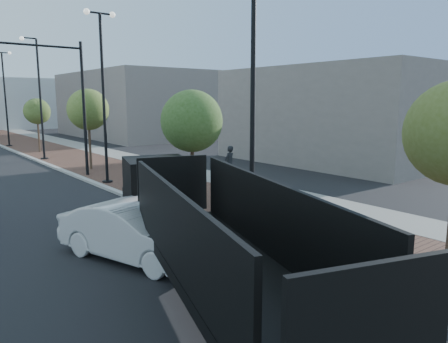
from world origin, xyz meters
TOP-DOWN VIEW (x-y plane):
  - sidewalk at (3.50, 40.00)m, footprint 7.00×140.00m
  - concrete_strip at (6.20, 40.00)m, footprint 2.40×140.00m
  - curb at (0.00, 40.00)m, footprint 0.30×140.00m
  - dump_truck at (-2.32, 9.85)m, footprint 6.09×13.31m
  - white_sedan at (-3.33, 10.71)m, footprint 3.26×5.32m
  - pedestrian at (6.75, 18.78)m, footprint 0.84×0.66m
  - streetlight_1 at (0.49, 10.00)m, footprint 1.44×0.56m
  - streetlight_2 at (0.60, 22.00)m, footprint 1.72×0.56m
  - streetlight_3 at (0.49, 34.00)m, footprint 1.44×0.56m
  - streetlight_4 at (0.60, 46.00)m, footprint 1.72×0.56m
  - traffic_mast at (-0.30, 25.00)m, footprint 5.09×0.20m
  - tree_1 at (1.65, 15.02)m, footprint 2.68×2.68m
  - tree_2 at (1.65, 27.02)m, footprint 2.67×2.67m
  - tree_3 at (1.65, 39.02)m, footprint 2.30×2.23m
  - commercial_block_ne at (16.00, 50.00)m, footprint 12.00×22.00m
  - commercial_block_e at (18.00, 20.00)m, footprint 10.00×16.00m
  - utility_cover_1 at (2.40, 8.00)m, footprint 0.50×0.50m
  - utility_cover_2 at (2.40, 19.00)m, footprint 0.50×0.50m

SIDE VIEW (x-z plane):
  - sidewalk at x=3.50m, z-range 0.00..0.12m
  - concrete_strip at x=6.20m, z-range 0.00..0.13m
  - curb at x=0.00m, z-range 0.00..0.14m
  - utility_cover_1 at x=2.40m, z-range 0.12..0.14m
  - utility_cover_2 at x=2.40m, z-range 0.12..0.14m
  - white_sedan at x=-3.33m, z-range 0.00..1.66m
  - pedestrian at x=6.75m, z-range 0.00..2.01m
  - dump_truck at x=-2.32m, z-range -0.23..2.73m
  - commercial_block_e at x=18.00m, z-range 0.00..7.00m
  - tree_3 at x=1.65m, z-range 1.26..6.03m
  - tree_1 at x=1.65m, z-range 1.19..6.28m
  - commercial_block_ne at x=16.00m, z-range 0.00..8.00m
  - tree_2 at x=1.65m, z-range 1.33..6.69m
  - streetlight_1 at x=0.49m, z-range -0.26..8.95m
  - streetlight_3 at x=0.49m, z-range -0.26..8.95m
  - streetlight_2 at x=0.60m, z-range 0.18..9.46m
  - streetlight_4 at x=0.60m, z-range 0.18..9.46m
  - traffic_mast at x=-0.30m, z-range 0.98..8.98m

